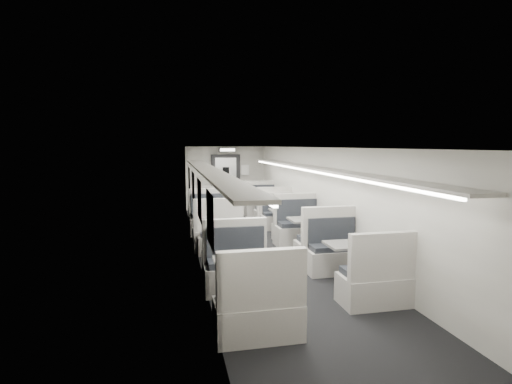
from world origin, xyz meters
name	(u,v)px	position (x,y,z in m)	size (l,w,h in m)	color
room	(260,199)	(0.00, 0.00, 1.20)	(3.24, 12.24, 2.64)	black
booth_left_a	(206,212)	(-1.00, 3.20, 0.37)	(1.01, 2.05, 1.10)	beige
booth_left_b	(214,225)	(-1.00, 0.96, 0.42)	(1.15, 2.33, 1.25)	beige
booth_left_c	(223,245)	(-1.00, -0.91, 0.36)	(0.98, 1.99, 1.07)	beige
booth_left_d	(246,285)	(-1.00, -3.50, 0.40)	(1.11, 2.26, 1.21)	beige
booth_right_a	(267,208)	(1.00, 3.41, 0.40)	(1.11, 2.26, 1.21)	beige
booth_right_b	(285,221)	(1.00, 1.32, 0.36)	(0.99, 2.00, 1.07)	beige
booth_right_c	(311,236)	(1.00, -0.77, 0.42)	(1.16, 2.36, 1.26)	beige
booth_right_d	(352,264)	(1.00, -2.87, 0.39)	(1.09, 2.21, 1.18)	beige
passenger	(223,205)	(-0.58, 2.34, 0.71)	(0.52, 0.34, 1.41)	black
window_a	(189,181)	(-1.49, 3.40, 1.35)	(0.02, 1.18, 0.84)	black
window_b	(193,188)	(-1.49, 1.20, 1.35)	(0.02, 1.18, 0.84)	black
window_c	(200,200)	(-1.49, -1.00, 1.35)	(0.02, 1.18, 0.84)	black
window_d	(210,219)	(-1.49, -3.20, 1.35)	(0.02, 1.18, 0.84)	black
luggage_rack_left	(208,170)	(-1.24, -0.30, 1.92)	(0.46, 10.40, 0.09)	beige
luggage_rack_right	(315,168)	(1.24, -0.30, 1.92)	(0.46, 10.40, 0.09)	beige
vestibule_door	(226,182)	(0.00, 5.93, 1.04)	(1.10, 0.13, 2.10)	black
exit_sign	(227,150)	(0.00, 5.44, 2.28)	(0.62, 0.12, 0.16)	black
wall_notice	(245,170)	(0.75, 5.92, 1.50)	(0.32, 0.02, 0.40)	white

